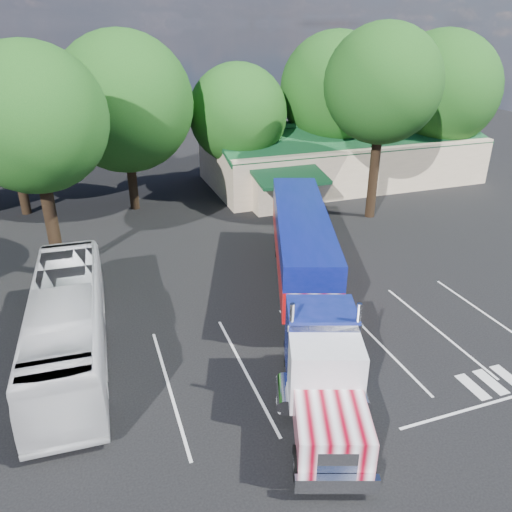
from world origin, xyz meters
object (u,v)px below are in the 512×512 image
object	(u,v)px
silver_sedan	(315,190)
woman	(338,322)
semi_truck	(306,264)
tour_bus	(68,324)
bicycle	(300,223)

from	to	relation	value
silver_sedan	woman	bearing A→B (deg)	147.49
semi_truck	tour_bus	size ratio (longest dim) A/B	1.71
bicycle	silver_sedan	bearing A→B (deg)	59.46
woman	tour_bus	bearing A→B (deg)	62.70
bicycle	tour_bus	bearing A→B (deg)	-142.01
woman	tour_bus	xyz separation A→B (m)	(-11.57, 2.50, 0.86)
bicycle	semi_truck	bearing A→B (deg)	-109.09
woman	bicycle	world-z (taller)	woman
tour_bus	silver_sedan	world-z (taller)	tour_bus
woman	bicycle	size ratio (longest dim) A/B	0.99
woman	silver_sedan	size ratio (longest dim) A/B	0.43
semi_truck	silver_sedan	world-z (taller)	semi_truck
woman	tour_bus	distance (m)	11.86
woman	bicycle	xyz separation A→B (m)	(3.90, 13.05, -0.38)
semi_truck	woman	size ratio (longest dim) A/B	12.55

